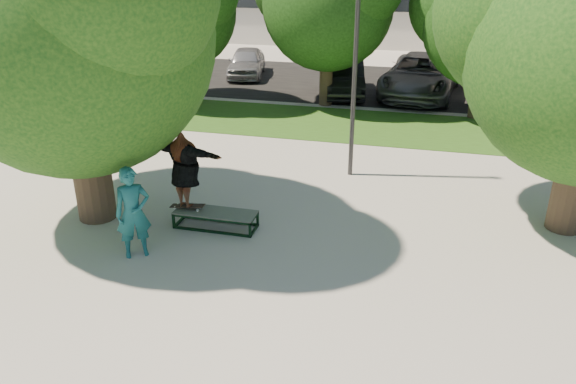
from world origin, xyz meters
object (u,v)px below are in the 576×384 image
(bystander, at_px, (133,213))
(car_silver_a, at_px, (247,62))
(tree_left, at_px, (67,15))
(lamppost, at_px, (356,57))
(grind_box, at_px, (216,219))
(car_grey, at_px, (421,75))
(car_silver_b, at_px, (495,83))
(car_dark, at_px, (345,78))

(bystander, distance_m, car_silver_a, 16.81)
(tree_left, distance_m, bystander, 4.17)
(lamppost, height_order, car_silver_a, lamppost)
(grind_box, relative_size, car_grey, 0.30)
(grind_box, height_order, bystander, bystander)
(tree_left, height_order, car_silver_a, tree_left)
(car_grey, distance_m, car_silver_b, 2.91)
(tree_left, xyz_separation_m, car_dark, (3.77, 12.71, -3.73))
(car_silver_a, bearing_deg, bystander, -90.91)
(grind_box, distance_m, car_grey, 13.78)
(car_silver_a, relative_size, car_silver_b, 0.86)
(lamppost, relative_size, car_silver_b, 1.35)
(lamppost, height_order, bystander, lamppost)
(lamppost, bearing_deg, tree_left, -143.58)
(grind_box, relative_size, bystander, 0.96)
(car_dark, xyz_separation_m, car_silver_b, (5.92, 0.70, -0.03))
(tree_left, height_order, car_silver_b, tree_left)
(car_grey, bearing_deg, car_silver_a, 173.95)
(lamppost, bearing_deg, car_dark, 99.81)
(lamppost, bearing_deg, car_silver_b, 65.15)
(grind_box, relative_size, car_silver_b, 0.40)
(car_dark, bearing_deg, lamppost, -90.55)
(bystander, distance_m, car_silver_b, 16.81)
(car_silver_a, relative_size, car_grey, 0.65)
(grind_box, distance_m, car_silver_a, 15.58)
(grind_box, xyz_separation_m, car_dark, (0.88, 12.62, 0.50))
(lamppost, bearing_deg, bystander, -123.29)
(grind_box, bearing_deg, lamppost, 57.78)
(bystander, bearing_deg, grind_box, 18.60)
(car_silver_a, bearing_deg, tree_left, -96.60)
(car_grey, bearing_deg, grind_box, -99.91)
(car_silver_a, xyz_separation_m, car_silver_b, (10.97, -1.69, -0.00))
(grind_box, height_order, car_silver_a, car_silver_a)
(car_silver_b, bearing_deg, tree_left, -132.53)
(car_silver_b, bearing_deg, grind_box, -123.74)
(car_silver_a, bearing_deg, lamppost, -71.02)
(car_dark, distance_m, car_grey, 3.08)
(bystander, distance_m, car_grey, 15.54)
(bystander, xyz_separation_m, car_dark, (1.98, 14.13, -0.24))
(car_dark, relative_size, car_silver_b, 0.93)
(lamppost, distance_m, car_dark, 9.27)
(car_silver_a, bearing_deg, car_grey, -24.07)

